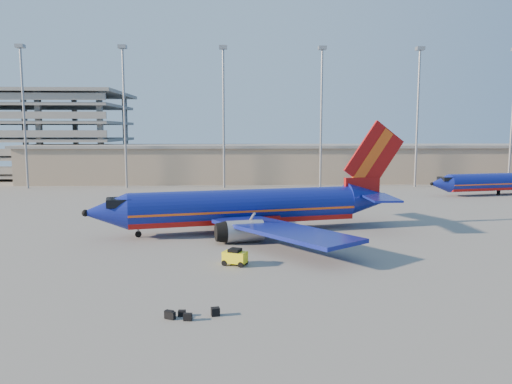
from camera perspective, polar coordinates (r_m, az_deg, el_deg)
ground at (r=57.99m, az=0.12°, el=-4.70°), size 220.00×220.00×0.00m
terminal_building at (r=115.62m, az=3.95°, el=3.34°), size 122.00×16.00×8.50m
parking_garage at (r=143.77m, az=-26.88°, el=6.29°), size 62.00×32.00×21.40m
light_mast_row at (r=103.13m, az=1.92°, el=10.26°), size 101.60×1.60×28.65m
aircraft_main at (r=58.53m, az=-0.55°, el=-1.81°), size 38.00×36.14×13.05m
aircraft_second at (r=102.64m, az=26.37°, el=1.07°), size 30.54×13.25×10.46m
baggage_tug at (r=44.32m, az=-2.43°, el=-7.39°), size 2.39×1.97×1.49m
luggage_pile at (r=32.88m, az=-7.88°, el=-13.65°), size 3.54×1.21×0.53m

